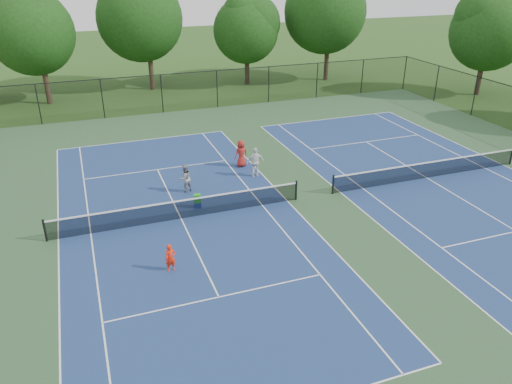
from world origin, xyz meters
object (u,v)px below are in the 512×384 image
object	(u,v)px
instructor	(185,178)
tree_back_d	(330,8)
tree_back_b	(146,15)
bystander_c	(241,154)
child_player	(171,258)
bystander_a	(255,162)
ball_crate	(198,205)
tree_back_a	(37,29)
ball_hopper	(197,198)
tree_back_c	(247,25)
tree_side_e	(489,27)

from	to	relation	value
instructor	tree_back_d	bearing A→B (deg)	-152.80
tree_back_b	bystander_c	xyz separation A→B (m)	(1.76, -20.78, -5.79)
tree_back_d	child_player	world-z (taller)	tree_back_d
tree_back_b	tree_back_d	world-z (taller)	tree_back_d
tree_back_b	bystander_a	bearing A→B (deg)	-84.75
ball_crate	tree_back_a	bearing A→B (deg)	106.93
tree_back_b	ball_hopper	world-z (taller)	tree_back_b
ball_crate	tree_back_d	bearing A→B (deg)	50.63
tree_back_a	bystander_c	xyz separation A→B (m)	(10.76, -18.78, -5.23)
tree_back_c	tree_side_e	size ratio (longest dim) A/B	0.95
ball_hopper	tree_back_d	bearing A→B (deg)	50.63
ball_crate	instructor	bearing A→B (deg)	93.98
tree_back_c	bystander_a	xyz separation A→B (m)	(-6.94, -21.42, -4.63)
tree_back_b	bystander_c	distance (m)	21.65
child_player	ball_crate	size ratio (longest dim) A/B	3.34
tree_side_e	ball_crate	xyz separation A→B (m)	(-28.96, -13.11, -5.66)
tree_back_c	ball_hopper	bearing A→B (deg)	-114.45
child_player	tree_back_d	bearing A→B (deg)	46.42
tree_side_e	instructor	distance (m)	31.55
child_player	bystander_a	size ratio (longest dim) A/B	0.69
tree_back_c	ball_crate	bearing A→B (deg)	-114.45
bystander_c	ball_hopper	distance (m)	5.72
tree_back_b	instructor	bearing A→B (deg)	-95.21
child_player	tree_back_c	bearing A→B (deg)	59.03
instructor	bystander_a	size ratio (longest dim) A/B	0.90
tree_back_b	child_player	bearing A→B (deg)	-98.09
tree_back_a	bystander_a	size ratio (longest dim) A/B	5.40
tree_back_a	ball_hopper	distance (m)	24.78
child_player	ball_hopper	world-z (taller)	child_player
tree_back_c	bystander_c	bearing A→B (deg)	-110.09
tree_back_a	tree_side_e	world-z (taller)	tree_back_a
tree_back_a	tree_back_b	bearing A→B (deg)	12.53
tree_side_e	tree_back_c	bearing A→B (deg)	148.57
instructor	tree_back_a	bearing A→B (deg)	-92.51
tree_back_c	ball_crate	world-z (taller)	tree_back_c
tree_back_b	tree_back_c	bearing A→B (deg)	-6.34
bystander_a	tree_side_e	bearing A→B (deg)	-155.11
tree_back_a	bystander_c	world-z (taller)	tree_back_a
tree_back_c	tree_back_b	bearing A→B (deg)	173.66
tree_back_a	tree_back_c	bearing A→B (deg)	3.18
tree_side_e	bystander_a	xyz separation A→B (m)	(-24.94, -10.42, -4.96)
tree_side_e	bystander_c	bearing A→B (deg)	-160.81
tree_side_e	bystander_c	xyz separation A→B (m)	(-25.24, -8.78, -5.00)
tree_back_a	ball_crate	xyz separation A→B (m)	(7.04, -23.11, -5.89)
tree_back_a	bystander_c	distance (m)	22.27
child_player	ball_crate	distance (m)	5.51
tree_back_c	ball_crate	xyz separation A→B (m)	(-10.96, -24.11, -5.33)
bystander_c	ball_hopper	bearing A→B (deg)	38.06
tree_back_d	child_player	distance (m)	35.79
instructor	tree_side_e	bearing A→B (deg)	-179.77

